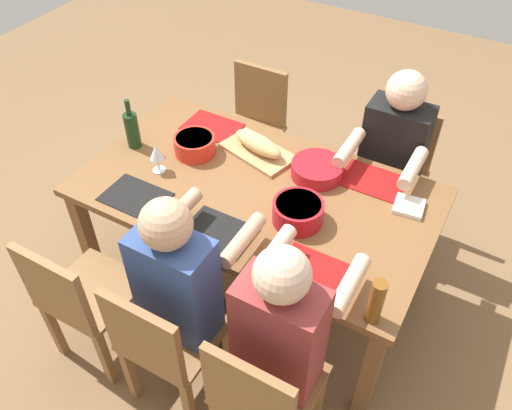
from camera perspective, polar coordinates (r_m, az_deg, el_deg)
ground_plane at (r=3.16m, az=-0.00°, el=-8.32°), size 8.00×8.00×0.00m
dining_table at (r=2.68m, az=-0.00°, el=0.50°), size 1.79×1.02×0.74m
chair_near_left at (r=2.63m, az=-18.84°, el=-9.56°), size 0.40×0.40×0.85m
chair_far_right at (r=3.27m, az=14.86°, el=3.92°), size 0.40×0.40×0.85m
diner_far_right at (r=2.99m, az=14.49°, el=5.17°), size 0.41×0.53×1.20m
chair_far_left at (r=3.55m, az=-0.31°, el=9.00°), size 0.40×0.40×0.85m
chair_near_center at (r=2.39m, az=-10.18°, el=-14.60°), size 0.40×0.40×0.85m
diner_near_center at (r=2.29m, az=-8.07°, el=-8.43°), size 0.41×0.53×1.20m
chair_near_right at (r=2.23m, az=0.52°, el=-20.09°), size 0.40×0.40×0.85m
diner_near_right at (r=2.13m, az=3.03°, el=-13.62°), size 0.41×0.53×1.20m
serving_bowl_salad at (r=2.43m, az=4.64°, el=-0.64°), size 0.24×0.24×0.11m
serving_bowl_greens at (r=2.84m, az=-6.75°, el=6.66°), size 0.22×0.22×0.10m
serving_bowl_pasta at (r=2.70m, az=6.74°, el=3.98°), size 0.27×0.27×0.08m
cutting_board at (r=2.85m, az=0.22°, el=5.86°), size 0.44×0.32×0.02m
bread_loaf at (r=2.81m, az=0.22°, el=6.75°), size 0.34×0.19×0.09m
wine_bottle at (r=2.93m, az=-13.44°, el=8.09°), size 0.08×0.08×0.29m
beer_bottle at (r=2.07m, az=13.04°, el=-10.30°), size 0.06×0.06×0.22m
wine_glass at (r=2.71m, az=-10.86°, el=5.63°), size 0.08×0.08×0.17m
placemat_near_left at (r=2.65m, az=-13.09°, el=0.88°), size 0.32×0.23×0.01m
placemat_far_right at (r=2.74m, az=12.66°, el=2.62°), size 0.32×0.23×0.01m
placemat_far_left at (r=3.06m, az=-4.85°, el=8.57°), size 0.32×0.23×0.01m
placemat_near_center at (r=2.41m, az=-4.08°, el=-2.97°), size 0.32×0.23×0.01m
placemat_near_right at (r=2.26m, az=6.57°, el=-7.39°), size 0.32×0.23×0.01m
napkin_stack at (r=2.62m, az=16.43°, el=-0.15°), size 0.16×0.16×0.02m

